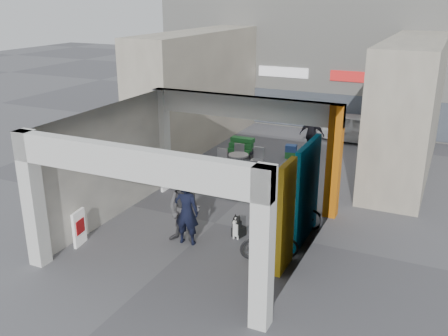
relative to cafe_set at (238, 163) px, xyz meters
The scene contains 21 objects.
ground 4.68m from the cafe_set, 75.11° to the right, with size 90.00×90.00×0.00m, color #5A595F.
arcade_canopy 5.94m from the cafe_set, 71.94° to the right, with size 6.40×6.45×6.40m.
far_building 10.23m from the cafe_set, 82.79° to the left, with size 18.00×4.08×8.00m.
plaza_bldg_left 4.95m from the cafe_set, 137.85° to the left, with size 2.00×9.00×5.00m, color #BDB29C.
plaza_bldg_right 6.79m from the cafe_set, 27.66° to the left, with size 2.00×9.00×5.00m, color #BDB29C.
bollard_left 2.04m from the cafe_set, 100.14° to the right, with size 0.09×0.09×0.81m, color gray.
bollard_center 2.37m from the cafe_set, 58.72° to the right, with size 0.09×0.09×0.93m, color gray.
bollard_right 3.47m from the cafe_set, 38.67° to the right, with size 0.09×0.09×0.89m, color gray.
advert_board_near 7.47m from the cafe_set, 101.95° to the right, with size 0.17×0.56×1.00m.
advert_board_far 3.20m from the cafe_set, 118.88° to the right, with size 0.12×0.55×1.00m.
cafe_set is the anchor object (origin of this frame).
produce_stand 1.95m from the cafe_set, 110.05° to the left, with size 1.19×0.64×0.78m.
crate_stack 2.84m from the cafe_set, 62.45° to the left, with size 0.50×0.41×0.56m.
border_collie 5.53m from the cafe_set, 66.70° to the right, with size 0.27×0.52×0.72m.
man_with_dog 6.10m from the cafe_set, 79.91° to the right, with size 0.68×0.45×1.86m, color black.
man_back_turned 6.08m from the cafe_set, 80.66° to the right, with size 0.96×0.75×1.97m, color #434345.
man_elderly 4.50m from the cafe_set, 43.99° to the right, with size 0.86×0.56×1.77m, color #567CA7.
man_crates 3.82m from the cafe_set, 58.54° to the left, with size 1.06×0.44×1.81m, color black.
bicycle_front 4.97m from the cafe_set, 48.07° to the right, with size 0.66×1.89×0.99m, color black.
bicycle_rear 6.80m from the cafe_set, 59.75° to the right, with size 0.43×1.52×0.92m, color black.
white_van 7.08m from the cafe_set, 59.88° to the left, with size 1.57×3.91×1.33m, color silver.
Camera 1 is at (6.01, -12.22, 6.50)m, focal length 40.00 mm.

